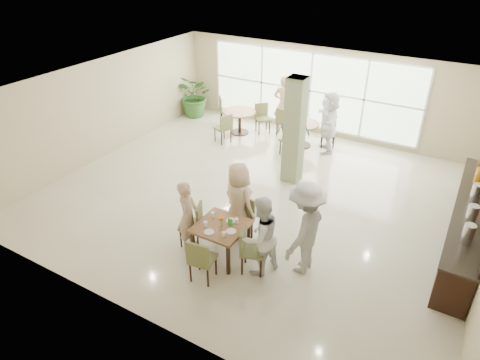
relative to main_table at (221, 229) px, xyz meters
The scene contains 20 objects.
ground 2.55m from the main_table, 101.21° to the left, with size 10.00×10.00×0.00m, color beige.
room_shell 2.68m from the main_table, 101.21° to the left, with size 10.00×10.00×10.00m.
window_bank 6.99m from the main_table, 98.10° to the left, with size 7.00×0.04×7.00m.
column 3.69m from the main_table, 91.25° to the left, with size 0.45×0.45×2.80m, color #7B825A.
main_table is the anchor object (origin of this frame).
round_table_left 6.31m from the main_table, 116.96° to the left, with size 1.08×1.08×0.75m.
round_table_right 5.78m from the main_table, 96.90° to the left, with size 1.01×1.01×0.75m.
chairs_main_table 0.19m from the main_table, 56.03° to the right, with size 2.13×1.94×0.95m.
chairs_table_left 6.35m from the main_table, 117.64° to the left, with size 2.08×1.98×0.95m.
chairs_table_right 5.81m from the main_table, 97.42° to the left, with size 2.05×1.78×0.95m.
tabletop_clutter 0.15m from the main_table, 31.87° to the right, with size 0.72×0.73×0.21m.
buffet_counter 5.13m from the main_table, 34.70° to the left, with size 0.64×4.70×1.95m.
potted_plant 7.90m from the main_table, 129.10° to the left, with size 1.37×1.37×1.52m, color #306126.
teen_left 0.76m from the main_table, behind, with size 0.56×0.37×1.54m, color tan.
teen_far 0.85m from the main_table, 96.02° to the left, with size 0.84×0.46×1.72m, color tan.
teen_right 0.89m from the main_table, ahead, with size 0.80×0.63×1.65m, color white.
teen_standing 1.66m from the main_table, 16.75° to the left, with size 1.24×0.71×1.92m, color #A4A4A7.
adult_a 4.90m from the main_table, 97.17° to the left, with size 0.92×0.52×1.56m, color #406EC1.
adult_b 5.79m from the main_table, 88.99° to the left, with size 1.72×0.74×1.85m, color white.
adult_standing 6.55m from the main_table, 104.36° to the left, with size 0.71×0.46×1.94m, color tan.
Camera 1 is at (4.25, -8.16, 5.71)m, focal length 32.00 mm.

